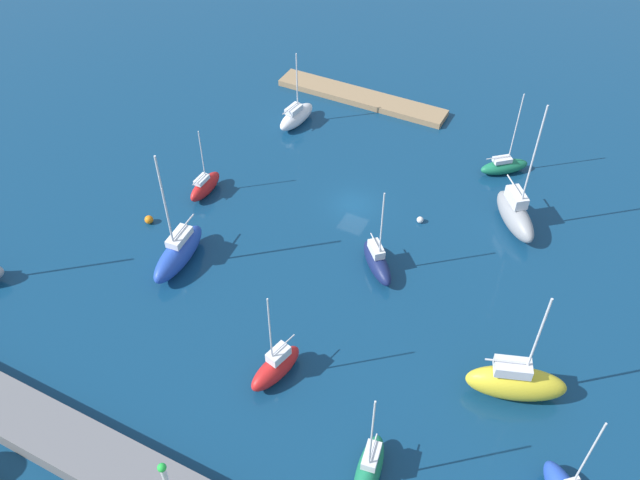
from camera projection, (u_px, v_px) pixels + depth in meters
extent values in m
plane|color=navy|center=(354.00, 205.00, 64.03)|extent=(160.00, 160.00, 0.00)
cube|color=#997A56|center=(361.00, 97.00, 77.14)|extent=(20.25, 3.15, 0.68)
sphere|color=green|center=(162.00, 468.00, 39.37)|extent=(0.56, 0.56, 0.56)
cylinder|color=silver|center=(587.00, 458.00, 38.87)|extent=(0.13, 0.13, 7.65)
ellipsoid|color=#19724C|center=(369.00, 471.00, 43.63)|extent=(2.40, 5.47, 1.75)
cube|color=silver|center=(371.00, 456.00, 43.07)|extent=(1.24, 2.03, 0.70)
cylinder|color=silver|center=(372.00, 437.00, 40.14)|extent=(0.13, 0.13, 7.78)
cylinder|color=silver|center=(373.00, 447.00, 42.94)|extent=(0.42, 2.02, 0.10)
ellipsoid|color=red|center=(205.00, 187.00, 64.64)|extent=(1.37, 4.54, 1.77)
cube|color=silver|center=(202.00, 180.00, 63.64)|extent=(0.82, 1.64, 0.46)
cylinder|color=silver|center=(202.00, 155.00, 62.29)|extent=(0.11, 0.11, 5.43)
cylinder|color=silver|center=(199.00, 179.00, 63.11)|extent=(0.10, 2.01, 0.09)
ellipsoid|color=#141E4C|center=(377.00, 263.00, 57.27)|extent=(4.87, 5.03, 1.72)
cube|color=silver|center=(376.00, 249.00, 56.71)|extent=(2.02, 2.07, 0.76)
cylinder|color=silver|center=(382.00, 227.00, 54.00)|extent=(0.13, 0.13, 7.16)
cylinder|color=silver|center=(375.00, 242.00, 56.59)|extent=(1.56, 1.64, 0.10)
ellipsoid|color=yellow|center=(516.00, 383.00, 47.87)|extent=(7.52, 4.55, 2.78)
cube|color=silver|center=(513.00, 367.00, 46.64)|extent=(2.89, 2.16, 0.91)
cylinder|color=silver|center=(538.00, 338.00, 44.12)|extent=(0.17, 0.17, 7.92)
cylinder|color=silver|center=(507.00, 361.00, 46.27)|extent=(2.83, 1.11, 0.14)
ellipsoid|color=white|center=(296.00, 117.00, 73.25)|extent=(2.51, 5.77, 1.83)
cube|color=silver|center=(294.00, 109.00, 72.14)|extent=(1.34, 2.13, 0.60)
cylinder|color=silver|center=(297.00, 82.00, 70.49)|extent=(0.13, 0.13, 6.60)
cylinder|color=silver|center=(290.00, 108.00, 71.45)|extent=(0.44, 2.71, 0.11)
ellipsoid|color=#2347B2|center=(178.00, 254.00, 57.63)|extent=(2.69, 7.37, 2.34)
cube|color=silver|center=(179.00, 237.00, 56.97)|extent=(1.47, 2.70, 0.66)
cylinder|color=silver|center=(165.00, 204.00, 53.24)|extent=(0.17, 0.17, 9.58)
cylinder|color=silver|center=(183.00, 227.00, 57.17)|extent=(0.43, 3.46, 0.14)
ellipsoid|color=#19724C|center=(504.00, 167.00, 67.15)|extent=(4.86, 4.48, 1.44)
cube|color=silver|center=(502.00, 160.00, 66.43)|extent=(2.00, 1.90, 0.46)
cylinder|color=silver|center=(516.00, 129.00, 64.03)|extent=(0.12, 0.12, 7.68)
cylinder|color=silver|center=(498.00, 157.00, 66.07)|extent=(1.89, 1.63, 0.10)
ellipsoid|color=gray|center=(515.00, 216.00, 61.01)|extent=(5.85, 6.61, 2.48)
cube|color=silver|center=(517.00, 197.00, 60.15)|extent=(2.50, 2.69, 1.11)
cylinder|color=silver|center=(533.00, 160.00, 56.15)|extent=(0.16, 0.16, 10.81)
cylinder|color=silver|center=(515.00, 186.00, 60.20)|extent=(2.15, 2.67, 0.13)
ellipsoid|color=red|center=(276.00, 368.00, 49.35)|extent=(2.77, 5.13, 1.88)
cube|color=silver|center=(278.00, 354.00, 48.63)|extent=(1.39, 1.94, 0.82)
cylinder|color=silver|center=(270.00, 333.00, 46.09)|extent=(0.12, 0.12, 7.12)
cylinder|color=silver|center=(283.00, 345.00, 48.55)|extent=(0.65, 2.37, 0.09)
sphere|color=orange|center=(149.00, 220.00, 61.93)|extent=(0.80, 0.80, 0.80)
sphere|color=white|center=(420.00, 220.00, 62.04)|extent=(0.62, 0.62, 0.62)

